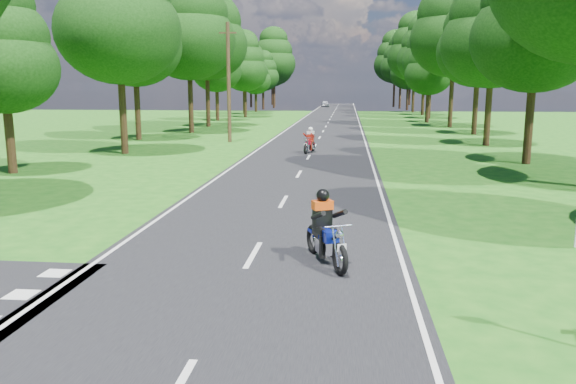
# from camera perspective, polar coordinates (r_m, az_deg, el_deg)

# --- Properties ---
(ground) EXTENTS (160.00, 160.00, 0.00)m
(ground) POSITION_cam_1_polar(r_m,az_deg,el_deg) (10.91, -5.32, -9.51)
(ground) COLOR #195914
(ground) RESTS_ON ground
(main_road) EXTENTS (7.00, 140.00, 0.02)m
(main_road) POSITION_cam_1_polar(r_m,az_deg,el_deg) (60.19, 4.09, 7.03)
(main_road) COLOR black
(main_road) RESTS_ON ground
(road_markings) EXTENTS (7.40, 140.00, 0.01)m
(road_markings) POSITION_cam_1_polar(r_m,az_deg,el_deg) (58.32, 3.89, 6.94)
(road_markings) COLOR silver
(road_markings) RESTS_ON main_road
(treeline) EXTENTS (40.00, 115.35, 14.78)m
(treeline) POSITION_cam_1_polar(r_m,az_deg,el_deg) (70.25, 5.68, 14.25)
(treeline) COLOR black
(treeline) RESTS_ON ground
(telegraph_pole) EXTENTS (1.20, 0.26, 8.00)m
(telegraph_pole) POSITION_cam_1_polar(r_m,az_deg,el_deg) (38.88, -6.05, 11.04)
(telegraph_pole) COLOR #382616
(telegraph_pole) RESTS_ON ground
(rider_near_blue) EXTENTS (1.34, 2.01, 1.59)m
(rider_near_blue) POSITION_cam_1_polar(r_m,az_deg,el_deg) (11.96, 3.89, -3.58)
(rider_near_blue) COLOR navy
(rider_near_blue) RESTS_ON main_road
(rider_far_red) EXTENTS (0.96, 1.86, 1.48)m
(rider_far_red) POSITION_cam_1_polar(r_m,az_deg,el_deg) (32.33, 2.20, 5.31)
(rider_far_red) COLOR #AE0D27
(rider_far_red) RESTS_ON main_road
(distant_car) EXTENTS (1.85, 3.72, 1.22)m
(distant_car) POSITION_cam_1_polar(r_m,az_deg,el_deg) (108.63, 3.78, 8.95)
(distant_car) COLOR silver
(distant_car) RESTS_ON main_road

